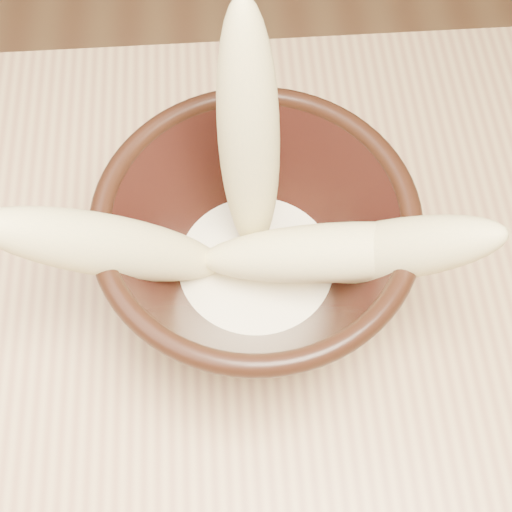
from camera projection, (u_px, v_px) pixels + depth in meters
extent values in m
cube|color=tan|center=(47.00, 446.00, 0.56)|extent=(1.20, 0.80, 0.04)
cylinder|color=tan|center=(491.00, 253.00, 1.07)|extent=(0.05, 0.05, 0.71)
cylinder|color=black|center=(256.00, 287.00, 0.59)|extent=(0.10, 0.10, 0.01)
cylinder|color=black|center=(256.00, 275.00, 0.57)|extent=(0.10, 0.10, 0.01)
torus|color=black|center=(256.00, 217.00, 0.49)|extent=(0.23, 0.23, 0.02)
cylinder|color=#FCF1CB|center=(256.00, 268.00, 0.56)|extent=(0.13, 0.13, 0.02)
ellipsoid|color=#F7E292|center=(249.00, 139.00, 0.49)|extent=(0.05, 0.10, 0.22)
ellipsoid|color=#F7E292|center=(114.00, 247.00, 0.48)|extent=(0.18, 0.09, 0.17)
ellipsoid|color=#F7E292|center=(385.00, 251.00, 0.49)|extent=(0.17, 0.10, 0.15)
ellipsoid|color=#F7E292|center=(329.00, 253.00, 0.50)|extent=(0.20, 0.08, 0.10)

